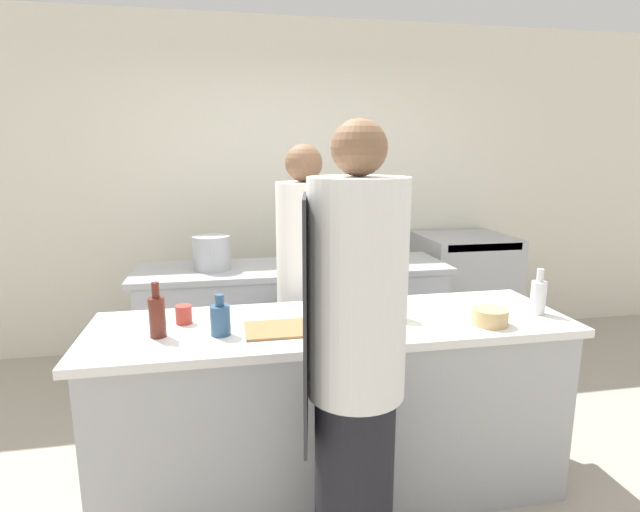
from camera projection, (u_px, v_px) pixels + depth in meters
The scene contains 17 objects.
ground_plane at pixel (333, 485), 2.60m from camera, with size 16.00×16.00×0.00m, color #A89E8E.
wall_back at pixel (281, 187), 4.36m from camera, with size 8.00×0.06×2.80m.
prep_counter at pixel (333, 405), 2.51m from camera, with size 2.31×0.70×0.90m.
pass_counter at pixel (294, 325), 3.69m from camera, with size 2.23×0.64×0.90m.
oven_range at pixel (462, 290), 4.44m from camera, with size 0.76×0.72×0.99m.
chef_at_prep_near at pixel (355, 373), 1.82m from camera, with size 0.39×0.38×1.81m.
chef_at_stove at pixel (305, 291), 2.99m from camera, with size 0.38×0.36×1.75m.
bottle_olive_oil at pixel (220, 319), 2.22m from camera, with size 0.09×0.09×0.19m.
bottle_vinegar at pixel (359, 295), 2.43m from camera, with size 0.07×0.07×0.29m.
bottle_wine at pixel (157, 315), 2.19m from camera, with size 0.07×0.07×0.25m.
bottle_cooking_oil at pixel (538, 296), 2.51m from camera, with size 0.07×0.07×0.23m.
bottle_sauce at pixel (395, 300), 2.44m from camera, with size 0.09×0.09×0.23m.
bowl_mixing_large at pixel (353, 302), 2.62m from camera, with size 0.19×0.19×0.06m.
bowl_prep_small at pixel (490, 317), 2.36m from camera, with size 0.17×0.17×0.08m.
cup at pixel (184, 314), 2.37m from camera, with size 0.08×0.08×0.09m.
cutting_board at pixel (289, 328), 2.30m from camera, with size 0.40×0.25×0.01m.
stockpot at pixel (212, 253), 3.47m from camera, with size 0.26×0.26×0.24m.
Camera 1 is at (-0.50, -2.25, 1.70)m, focal length 28.00 mm.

